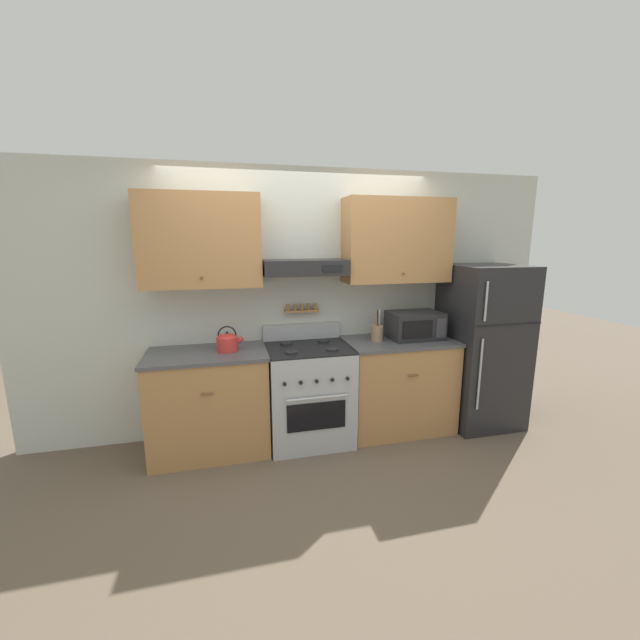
{
  "coord_description": "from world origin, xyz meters",
  "views": [
    {
      "loc": [
        -0.73,
        -3.09,
        1.89
      ],
      "look_at": [
        0.1,
        0.27,
        1.17
      ],
      "focal_mm": 22.0,
      "sensor_mm": 36.0,
      "label": 1
    }
  ],
  "objects": [
    {
      "name": "counter_right",
      "position": [
        0.92,
        0.33,
        0.46
      ],
      "size": [
        1.06,
        0.65,
        0.92
      ],
      "color": "#AD7A47",
      "rests_on": "ground_plane"
    },
    {
      "name": "counter_left",
      "position": [
        -0.9,
        0.33,
        0.46
      ],
      "size": [
        1.03,
        0.65,
        0.92
      ],
      "color": "#AD7A47",
      "rests_on": "ground_plane"
    },
    {
      "name": "refrigerator",
      "position": [
        1.81,
        0.27,
        0.82
      ],
      "size": [
        0.71,
        0.73,
        1.64
      ],
      "color": "#232326",
      "rests_on": "ground_plane"
    },
    {
      "name": "ground_plane",
      "position": [
        0.0,
        0.0,
        0.0
      ],
      "size": [
        16.0,
        16.0,
        0.0
      ],
      "primitive_type": "plane",
      "color": "brown"
    },
    {
      "name": "stove_range",
      "position": [
        0.0,
        0.31,
        0.46
      ],
      "size": [
        0.77,
        0.68,
        1.07
      ],
      "color": "#ADAFB5",
      "rests_on": "ground_plane"
    },
    {
      "name": "microwave",
      "position": [
        1.09,
        0.35,
        1.06
      ],
      "size": [
        0.51,
        0.37,
        0.26
      ],
      "color": "#232326",
      "rests_on": "counter_right"
    },
    {
      "name": "utensil_crock",
      "position": [
        0.68,
        0.33,
        1.01
      ],
      "size": [
        0.12,
        0.12,
        0.31
      ],
      "color": "#8E7051",
      "rests_on": "counter_right"
    },
    {
      "name": "tea_kettle",
      "position": [
        -0.72,
        0.33,
        1.01
      ],
      "size": [
        0.24,
        0.19,
        0.23
      ],
      "color": "red",
      "rests_on": "counter_left"
    },
    {
      "name": "wall_back",
      "position": [
        0.01,
        0.6,
        1.48
      ],
      "size": [
        5.2,
        0.46,
        2.55
      ],
      "color": "silver",
      "rests_on": "ground_plane"
    }
  ]
}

